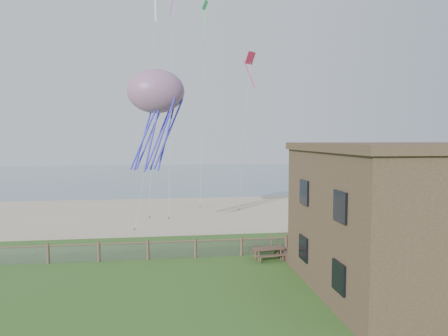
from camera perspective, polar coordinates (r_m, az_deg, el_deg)
The scene contains 9 objects.
ground at distance 20.62m, azimuth -3.01°, elevation -17.48°, with size 160.00×160.00×0.00m, color #375A1F.
sand_beach at distance 41.83m, azimuth -5.47°, elevation -6.33°, with size 72.00×20.00×0.02m, color tan.
ocean at distance 85.46m, azimuth -6.60°, elevation -0.98°, with size 160.00×68.00×0.02m, color slate.
chainlink_fence at distance 26.12m, azimuth -4.11°, elevation -11.51°, with size 36.20×0.20×1.25m, color brown, non-canonical shape.
motel_deck at distance 29.09m, azimuth 23.05°, elevation -10.82°, with size 15.00×2.00×0.50m, color brown.
picnic_table at distance 25.87m, azimuth 6.32°, elevation -12.02°, with size 1.91×1.45×0.81m, color brown, non-canonical shape.
octopus_kite at distance 30.62m, azimuth -9.66°, elevation 6.92°, with size 3.90×2.75×8.04m, color #FF5628, non-canonical shape.
kite_red at distance 38.83m, azimuth 3.77°, elevation 14.20°, with size 1.19×0.70×2.88m, color #E02750, non-canonical shape.
kite_green at distance 42.38m, azimuth -2.74°, elevation 21.28°, with size 0.94×0.70×2.42m, color #39D560, non-canonical shape.
Camera 1 is at (-1.53, -19.11, 7.59)m, focal length 32.00 mm.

